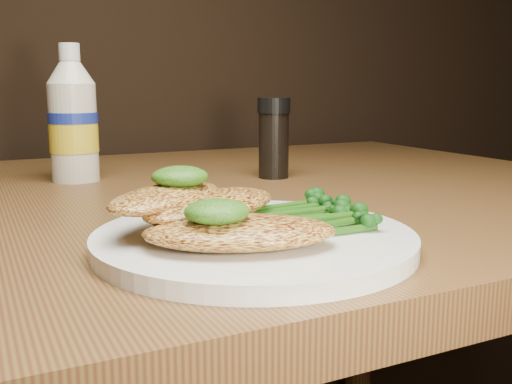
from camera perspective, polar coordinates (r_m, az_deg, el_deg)
name	(u,v)px	position (r m, az deg, el deg)	size (l,w,h in m)	color
plate	(254,240)	(0.46, -0.19, -4.63)	(0.25, 0.25, 0.01)	white
chicken_front	(240,232)	(0.41, -1.55, -3.90)	(0.14, 0.07, 0.02)	gold
chicken_mid	(211,205)	(0.46, -4.33, -1.28)	(0.13, 0.07, 0.02)	gold
chicken_back	(167,198)	(0.46, -8.60, -0.55)	(0.12, 0.06, 0.02)	gold
pesto_front	(217,212)	(0.40, -3.81, -1.90)	(0.05, 0.04, 0.02)	#133608
pesto_back	(180,177)	(0.47, -7.39, 1.48)	(0.04, 0.04, 0.02)	#133608
broccolini_bundle	(298,214)	(0.48, 4.07, -2.16)	(0.12, 0.09, 0.02)	#215111
mayo_bottle	(73,113)	(0.80, -17.32, 7.27)	(0.06, 0.06, 0.18)	beige
pepper_grinder	(274,138)	(0.80, 1.73, 5.23)	(0.04, 0.04, 0.11)	black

